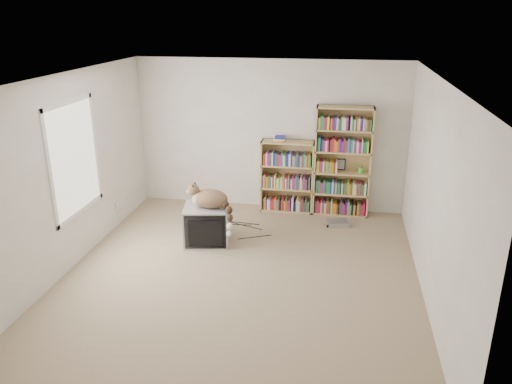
% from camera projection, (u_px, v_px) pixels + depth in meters
% --- Properties ---
extents(floor, '(4.50, 5.00, 0.01)m').
position_uv_depth(floor, '(241.00, 275.00, 6.42)').
color(floor, tan).
rests_on(floor, ground).
extents(wall_back, '(4.50, 0.02, 2.50)m').
position_uv_depth(wall_back, '(270.00, 136.00, 8.31)').
color(wall_back, silver).
rests_on(wall_back, floor).
extents(wall_front, '(4.50, 0.02, 2.50)m').
position_uv_depth(wall_front, '(172.00, 293.00, 3.68)').
color(wall_front, silver).
rests_on(wall_front, floor).
extents(wall_left, '(0.02, 5.00, 2.50)m').
position_uv_depth(wall_left, '(67.00, 174.00, 6.36)').
color(wall_left, silver).
rests_on(wall_left, floor).
extents(wall_right, '(0.02, 5.00, 2.50)m').
position_uv_depth(wall_right, '(434.00, 195.00, 5.64)').
color(wall_right, silver).
rests_on(wall_right, floor).
extents(ceiling, '(4.50, 5.00, 0.02)m').
position_uv_depth(ceiling, '(238.00, 78.00, 5.57)').
color(ceiling, white).
rests_on(ceiling, wall_back).
extents(window, '(0.02, 1.22, 1.52)m').
position_uv_depth(window, '(74.00, 158.00, 6.49)').
color(window, white).
rests_on(window, wall_left).
extents(crt_tv, '(0.73, 0.68, 0.56)m').
position_uv_depth(crt_tv, '(207.00, 224.00, 7.29)').
color(crt_tv, gray).
rests_on(crt_tv, floor).
extents(cat, '(0.73, 0.54, 0.60)m').
position_uv_depth(cat, '(213.00, 202.00, 7.06)').
color(cat, '#372616').
rests_on(cat, crt_tv).
extents(bookcase_tall, '(0.90, 0.30, 1.80)m').
position_uv_depth(bookcase_tall, '(342.00, 164.00, 8.12)').
color(bookcase_tall, tan).
rests_on(bookcase_tall, floor).
extents(bookcase_short, '(0.88, 0.30, 1.21)m').
position_uv_depth(bookcase_short, '(287.00, 179.00, 8.37)').
color(bookcase_short, tan).
rests_on(bookcase_short, floor).
extents(book_stack, '(0.19, 0.24, 0.08)m').
position_uv_depth(book_stack, '(279.00, 139.00, 8.13)').
color(book_stack, '#BA1838').
rests_on(book_stack, bookcase_short).
extents(green_mug, '(0.09, 0.09, 0.10)m').
position_uv_depth(green_mug, '(361.00, 170.00, 8.08)').
color(green_mug, green).
rests_on(green_mug, bookcase_tall).
extents(framed_print, '(0.14, 0.05, 0.19)m').
position_uv_depth(framed_print, '(341.00, 164.00, 8.21)').
color(framed_print, black).
rests_on(framed_print, bookcase_tall).
extents(dvd_player, '(0.39, 0.32, 0.08)m').
position_uv_depth(dvd_player, '(338.00, 223.00, 7.91)').
color(dvd_player, '#A6A5AA').
rests_on(dvd_player, floor).
extents(wall_outlet, '(0.01, 0.08, 0.13)m').
position_uv_depth(wall_outlet, '(117.00, 206.00, 7.84)').
color(wall_outlet, silver).
rests_on(wall_outlet, wall_left).
extents(floor_cables, '(1.20, 0.70, 0.01)m').
position_uv_depth(floor_cables, '(261.00, 231.00, 7.70)').
color(floor_cables, black).
rests_on(floor_cables, floor).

